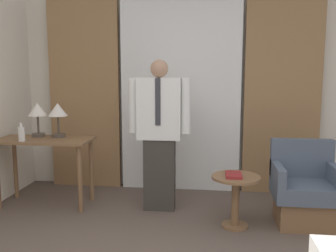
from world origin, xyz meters
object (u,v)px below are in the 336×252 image
(table_lamp_right, at_px, (58,113))
(desk, at_px, (45,150))
(person, at_px, (159,130))
(bottle_near_edge, at_px, (22,134))
(side_table, at_px, (236,192))
(table_lamp_left, at_px, (37,112))
(book, at_px, (234,175))
(armchair, at_px, (304,193))

(table_lamp_right, bearing_deg, desk, -135.28)
(person, bearing_deg, bottle_near_edge, -172.95)
(table_lamp_right, xyz_separation_m, side_table, (2.03, -0.51, -0.71))
(desk, xyz_separation_m, bottle_near_edge, (-0.18, -0.17, 0.22))
(table_lamp_left, bearing_deg, desk, -44.72)
(desk, height_order, book, desk)
(table_lamp_left, xyz_separation_m, person, (1.46, -0.11, -0.17))
(desk, distance_m, book, 2.17)
(desk, xyz_separation_m, armchair, (2.85, -0.23, -0.31))
(table_lamp_right, bearing_deg, person, -5.05)
(armchair, xyz_separation_m, book, (-0.72, -0.18, 0.21))
(table_lamp_left, height_order, bottle_near_edge, table_lamp_left)
(desk, relative_size, book, 4.87)
(bottle_near_edge, relative_size, book, 0.92)
(armchair, height_order, side_table, armchair)
(armchair, bearing_deg, person, 170.86)
(bottle_near_edge, distance_m, side_table, 2.40)
(side_table, bearing_deg, armchair, 12.82)
(desk, relative_size, side_table, 2.07)
(table_lamp_left, height_order, person, person)
(table_lamp_right, relative_size, person, 0.24)
(table_lamp_left, distance_m, table_lamp_right, 0.25)
(table_lamp_left, height_order, book, table_lamp_left)
(person, distance_m, book, 0.97)
(table_lamp_left, relative_size, bottle_near_edge, 1.95)
(armchair, relative_size, book, 3.80)
(bottle_near_edge, bearing_deg, book, -5.78)
(person, bearing_deg, armchair, -9.14)
(bottle_near_edge, xyz_separation_m, book, (2.31, -0.23, -0.33))
(book, bearing_deg, person, 152.14)
(table_lamp_right, xyz_separation_m, person, (1.21, -0.11, -0.17))
(desk, height_order, person, person)
(armchair, bearing_deg, table_lamp_left, 173.28)
(table_lamp_left, xyz_separation_m, table_lamp_right, (0.25, 0.00, 0.00))
(desk, xyz_separation_m, side_table, (2.15, -0.39, -0.29))
(table_lamp_right, height_order, side_table, table_lamp_right)
(table_lamp_right, height_order, person, person)
(person, bearing_deg, book, -27.86)
(side_table, bearing_deg, table_lamp_left, 167.39)
(person, height_order, armchair, person)
(bottle_near_edge, relative_size, armchair, 0.24)
(desk, distance_m, bottle_near_edge, 0.33)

